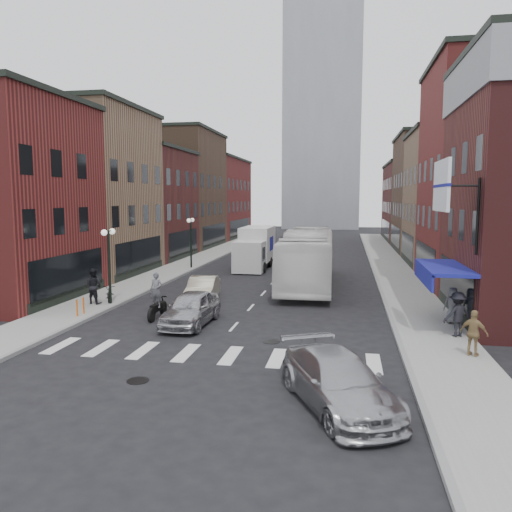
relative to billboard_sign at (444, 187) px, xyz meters
The scene contains 31 objects.
ground 10.56m from the billboard_sign, behind, with size 160.00×160.00×0.00m, color black.
sidewalk_left 28.12m from the billboard_sign, 128.47° to the left, with size 3.00×74.00×0.15m, color gray.
sidewalk_right 22.34m from the billboard_sign, 90.23° to the left, with size 3.00×74.00×0.15m, color gray.
curb_left 27.25m from the billboard_sign, 125.94° to the left, with size 0.20×74.00×0.16m, color gray.
curb_right 22.41m from the billboard_sign, 94.22° to the left, with size 0.20×74.00×0.16m, color gray.
crosswalk_stripes 11.12m from the billboard_sign, 157.82° to the right, with size 12.00×2.20×0.01m, color silver.
bldg_left_mid_a 27.17m from the billboard_sign, 150.21° to the left, with size 10.30×10.20×12.30m.
bldg_left_mid_b 33.30m from the billboard_sign, 135.10° to the left, with size 10.30×10.20×10.30m.
bldg_left_far_a 41.79m from the billboard_sign, 124.35° to the left, with size 10.30×12.20×13.30m.
bldg_left_far_b 53.93m from the billboard_sign, 115.93° to the left, with size 10.30×16.20×11.30m.
bldg_right_mid_a 14.98m from the billboard_sign, 64.61° to the left, with size 10.30×10.20×14.30m.
bldg_right_mid_b 24.36m from the billboard_sign, 74.75° to the left, with size 10.30×10.20×11.30m.
bldg_right_far_a 35.09m from the billboard_sign, 79.48° to the left, with size 10.30×12.20×12.30m.
bldg_right_far_b 48.93m from the billboard_sign, 82.47° to the left, with size 10.30×16.20×10.30m.
awning_blue 4.05m from the billboard_sign, 80.39° to the left, with size 1.80×5.00×0.78m.
billboard_sign is the anchor object (origin of this frame).
distant_tower 80.22m from the billboard_sign, 96.32° to the left, with size 14.00×14.00×50.00m, color #9399A0.
streetlamp_near 16.68m from the billboard_sign, 167.65° to the left, with size 0.32×1.22×4.11m.
streetlamp_far 23.92m from the billboard_sign, 132.41° to the left, with size 0.32×1.22×4.11m.
bike_rack 17.14m from the billboard_sign, behind, with size 0.08×0.68×0.80m.
box_truck 22.34m from the billboard_sign, 120.17° to the left, with size 2.42×7.67×3.33m.
motorcycle_rider 13.58m from the billboard_sign, behind, with size 0.62×2.19×2.23m.
transit_bus 13.77m from the billboard_sign, 118.14° to the left, with size 3.10×13.24×3.69m, color white.
sedan_left_near 11.87m from the billboard_sign, behind, with size 1.80×4.48×1.52m, color #AFB0B4.
sedan_left_far 13.86m from the billboard_sign, 154.44° to the left, with size 1.46×4.18×1.38m, color beige.
curb_car 9.91m from the billboard_sign, 117.64° to the right, with size 2.04×5.02×1.46m, color #AEAFB3.
parked_bicycle 17.65m from the billboard_sign, 166.14° to the left, with size 0.61×1.74×0.91m, color black.
ped_left_solo 17.87m from the billboard_sign, 168.90° to the left, with size 0.92×0.53×1.89m, color black.
ped_right_a 5.13m from the billboard_sign, ahead, with size 1.18×0.58×1.83m, color black.
ped_right_b 5.76m from the billboard_sign, 72.20° to the right, with size 0.97×0.49×1.65m, color olive.
ped_right_c 5.76m from the billboard_sign, 66.29° to the left, with size 0.79×0.51×1.62m, color #5B5E63.
Camera 1 is at (4.87, -20.21, 5.73)m, focal length 35.00 mm.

